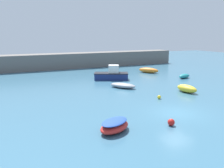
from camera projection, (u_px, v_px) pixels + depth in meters
ground_plane at (177, 114)px, 21.10m from camera, size 120.00×120.00×0.20m
harbor_breakwater at (71, 61)px, 48.23m from camera, size 44.20×3.68×2.85m
rowboat_blue_near at (123, 85)px, 30.60m from camera, size 3.05×3.60×0.61m
cabin_cruiser_white at (112, 75)px, 36.07m from camera, size 5.23×3.88×2.11m
rowboat_with_red_cover at (115, 126)px, 16.97m from camera, size 3.03×2.65×0.81m
open_tender_yellow at (187, 89)px, 28.25m from camera, size 1.36×2.80×0.86m
rowboat_white_midwater at (149, 70)px, 42.26m from camera, size 2.86×3.63×0.89m
fishing_dinghy_green at (184, 76)px, 37.20m from camera, size 2.44×1.57×0.65m
mooring_buoy_yellow at (159, 97)px, 25.46m from camera, size 0.38×0.38×0.38m
mooring_buoy_red at (171, 122)px, 18.03m from camera, size 0.51×0.51×0.51m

